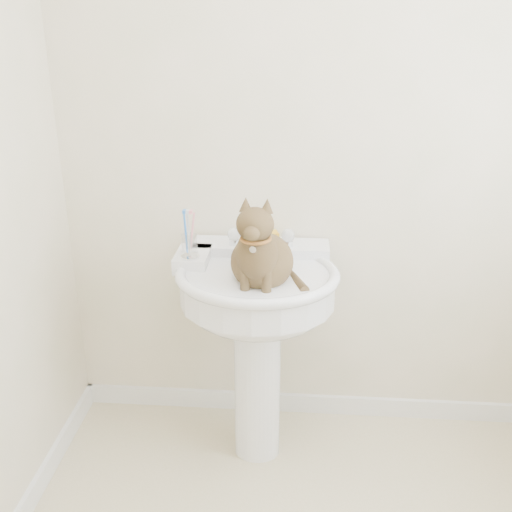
# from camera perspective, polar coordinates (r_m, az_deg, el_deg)

# --- Properties ---
(wall_back) EXTENTS (2.20, 0.00, 2.50)m
(wall_back) POSITION_cam_1_polar(r_m,az_deg,el_deg) (2.39, 7.26, 10.39)
(wall_back) COLOR beige
(wall_back) RESTS_ON ground
(baseboard_back) EXTENTS (2.20, 0.02, 0.09)m
(baseboard_back) POSITION_cam_1_polar(r_m,az_deg,el_deg) (2.88, 6.08, -13.83)
(baseboard_back) COLOR white
(baseboard_back) RESTS_ON floor
(pedestal_sink) EXTENTS (0.63, 0.62, 0.87)m
(pedestal_sink) POSITION_cam_1_polar(r_m,az_deg,el_deg) (2.30, 0.07, -4.88)
(pedestal_sink) COLOR white
(pedestal_sink) RESTS_ON floor
(faucet) EXTENTS (0.28, 0.12, 0.14)m
(faucet) POSITION_cam_1_polar(r_m,az_deg,el_deg) (2.35, 0.43, 1.82)
(faucet) COLOR silver
(faucet) RESTS_ON pedestal_sink
(soap_bar) EXTENTS (0.10, 0.08, 0.03)m
(soap_bar) POSITION_cam_1_polar(r_m,az_deg,el_deg) (2.45, 1.06, 1.93)
(soap_bar) COLOR gold
(soap_bar) RESTS_ON pedestal_sink
(toothbrush_cup) EXTENTS (0.07, 0.07, 0.19)m
(toothbrush_cup) POSITION_cam_1_polar(r_m,az_deg,el_deg) (2.26, -6.36, 1.00)
(toothbrush_cup) COLOR silver
(toothbrush_cup) RESTS_ON pedestal_sink
(cat) EXTENTS (0.25, 0.32, 0.46)m
(cat) POSITION_cam_1_polar(r_m,az_deg,el_deg) (2.13, 0.49, -0.02)
(cat) COLOR brown
(cat) RESTS_ON pedestal_sink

